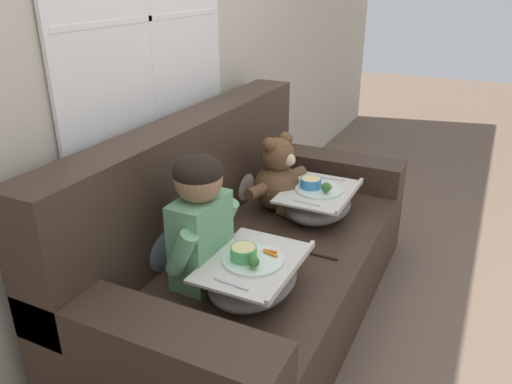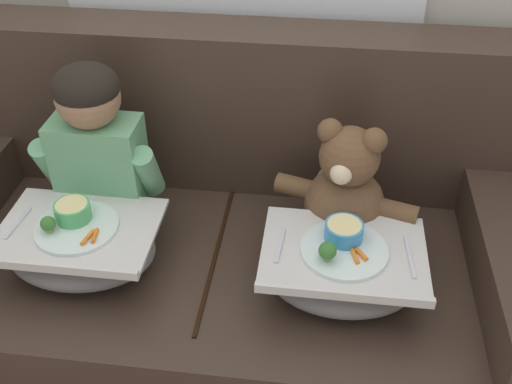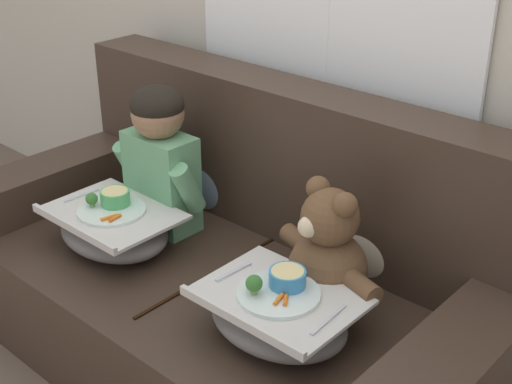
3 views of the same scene
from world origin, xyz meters
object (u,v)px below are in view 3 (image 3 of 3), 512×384
throw_pillow_behind_child (206,170)px  child_figure (160,152)px  couch (238,279)px  lap_tray_child (114,228)px  lap_tray_teddy (278,314)px  teddy_bear (327,255)px  throw_pillow_behind_teddy (369,235)px

throw_pillow_behind_child → child_figure: size_ratio=0.60×
couch → lap_tray_child: couch is taller
lap_tray_child → throw_pillow_behind_child: bearing=89.9°
child_figure → lap_tray_child: (-0.00, -0.24, -0.22)m
child_figure → lap_tray_teddy: bearing=-17.0°
teddy_bear → throw_pillow_behind_child: bearing=163.2°
throw_pillow_behind_teddy → couch: bearing=-149.3°
couch → throw_pillow_behind_child: size_ratio=5.93×
couch → throw_pillow_behind_teddy: (0.39, 0.23, 0.23)m
child_figure → lap_tray_teddy: size_ratio=1.21×
couch → lap_tray_teddy: size_ratio=4.31×
throw_pillow_behind_child → lap_tray_child: throw_pillow_behind_child is taller
throw_pillow_behind_child → throw_pillow_behind_teddy: bearing=0.0°
throw_pillow_behind_child → teddy_bear: size_ratio=0.74×
child_figure → lap_tray_teddy: 0.84m
couch → child_figure: couch is taller
teddy_bear → lap_tray_child: (-0.78, -0.23, -0.10)m
throw_pillow_behind_child → child_figure: 0.28m
couch → lap_tray_teddy: (0.39, -0.24, 0.16)m
lap_tray_child → teddy_bear: bearing=16.7°
couch → lap_tray_teddy: couch is taller
throw_pillow_behind_teddy → child_figure: size_ratio=0.56×
throw_pillow_behind_teddy → teddy_bear: teddy_bear is taller
throw_pillow_behind_child → teddy_bear: bearing=-16.8°
throw_pillow_behind_teddy → lap_tray_child: (-0.78, -0.47, -0.07)m
couch → child_figure: bearing=179.7°
throw_pillow_behind_child → lap_tray_child: bearing=-90.1°
throw_pillow_behind_child → throw_pillow_behind_teddy: throw_pillow_behind_child is taller
child_figure → lap_tray_child: 0.33m
child_figure → lap_tray_child: bearing=-90.2°
throw_pillow_behind_child → lap_tray_teddy: throw_pillow_behind_child is taller
throw_pillow_behind_teddy → child_figure: 0.82m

